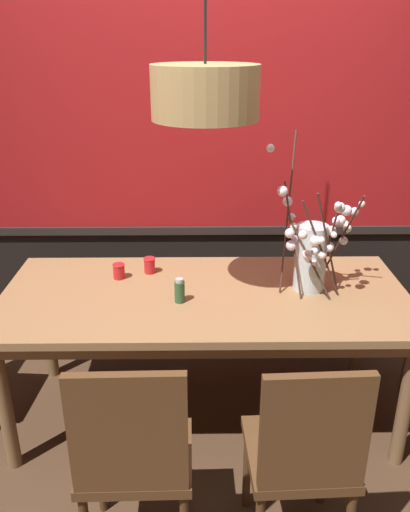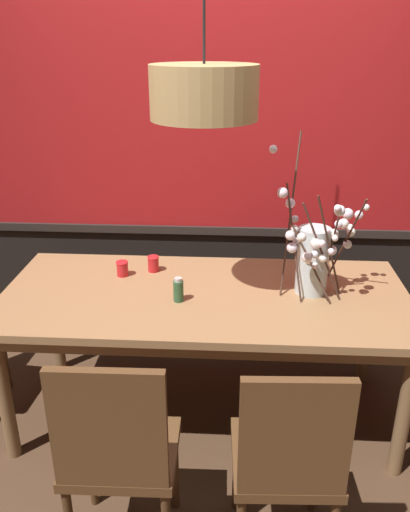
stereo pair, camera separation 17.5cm
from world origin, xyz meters
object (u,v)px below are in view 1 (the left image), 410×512
at_px(dining_table, 205,306).
at_px(chair_far_side_left, 154,267).
at_px(candle_holder_nearer_edge, 119,271).
at_px(pendant_lamp, 205,92).
at_px(condiment_bottle, 180,291).
at_px(vase_with_blossoms, 312,254).
at_px(chair_far_side_right, 244,264).
at_px(chair_near_side_right, 304,452).
at_px(candle_holder_nearer_center, 150,265).
at_px(chair_near_side_left, 134,454).

bearing_deg(dining_table, chair_far_side_left, 110.66).
xyz_separation_m(candle_holder_nearer_edge, pendant_lamp, (0.47, -0.25, 0.96)).
relative_size(dining_table, condiment_bottle, 16.56).
distance_m(vase_with_blossoms, candle_holder_nearer_edge, 1.04).
bearing_deg(chair_far_side_left, candle_holder_nearer_edge, -99.63).
relative_size(chair_far_side_left, condiment_bottle, 7.13).
xyz_separation_m(dining_table, chair_far_side_right, (0.28, 0.90, -0.16)).
relative_size(dining_table, vase_with_blossoms, 2.66).
relative_size(dining_table, chair_near_side_right, 2.17).
relative_size(chair_far_side_left, pendant_lamp, 0.68).
height_order(chair_near_side_right, candle_holder_nearer_edge, chair_near_side_right).
bearing_deg(pendant_lamp, candle_holder_nearer_edge, 151.80).
height_order(vase_with_blossoms, condiment_bottle, vase_with_blossoms).
relative_size(chair_far_side_right, condiment_bottle, 7.45).
relative_size(chair_far_side_right, candle_holder_nearer_center, 10.55).
relative_size(vase_with_blossoms, condiment_bottle, 6.22).
height_order(candle_holder_nearer_center, condiment_bottle, condiment_bottle).
bearing_deg(chair_far_side_left, pendant_lamp, -70.72).
xyz_separation_m(vase_with_blossoms, candle_holder_nearer_edge, (-1.02, 0.14, -0.15)).
bearing_deg(condiment_bottle, chair_far_side_left, 102.18).
height_order(dining_table, chair_far_side_left, chair_far_side_left).
relative_size(dining_table, chair_far_side_left, 2.32).
distance_m(chair_far_side_left, chair_near_side_left, 1.82).
bearing_deg(chair_near_side_left, vase_with_blossoms, 48.62).
xyz_separation_m(chair_near_side_right, condiment_bottle, (-0.49, 0.79, 0.29)).
xyz_separation_m(chair_near_side_left, pendant_lamp, (0.28, 0.83, 1.23)).
height_order(dining_table, condiment_bottle, condiment_bottle).
relative_size(chair_near_side_right, candle_holder_nearer_edge, 11.53).
relative_size(chair_far_side_right, pendant_lamp, 0.72).
bearing_deg(chair_near_side_left, pendant_lamp, 71.60).
distance_m(chair_near_side_right, pendant_lamp, 1.53).
bearing_deg(pendant_lamp, dining_table, 88.02).
bearing_deg(vase_with_blossoms, chair_far_side_right, 107.06).
distance_m(chair_far_side_left, pendant_lamp, 1.64).
relative_size(candle_holder_nearer_center, condiment_bottle, 0.71).
xyz_separation_m(chair_far_side_left, pendant_lamp, (0.34, -0.98, 1.27)).
xyz_separation_m(chair_far_side_left, candle_holder_nearer_center, (0.04, -0.66, 0.31)).
relative_size(chair_near_side_left, condiment_bottle, 7.71).
distance_m(dining_table, vase_with_blossoms, 0.62).
xyz_separation_m(dining_table, candle_holder_nearer_center, (-0.31, 0.26, 0.13)).
xyz_separation_m(dining_table, candle_holder_nearer_edge, (-0.47, 0.19, 0.12)).
height_order(candle_holder_nearer_center, pendant_lamp, pendant_lamp).
distance_m(chair_far_side_left, chair_near_side_right, 1.94).
bearing_deg(pendant_lamp, condiment_bottle, -167.00).
bearing_deg(candle_holder_nearer_center, condiment_bottle, -62.76).
xyz_separation_m(chair_near_side_right, candle_holder_nearer_edge, (-0.84, 1.07, 0.27)).
bearing_deg(chair_near_side_left, condiment_bottle, 79.31).
bearing_deg(chair_near_side_right, pendant_lamp, 114.12).
bearing_deg(chair_far_side_right, pendant_lamp, -106.43).
bearing_deg(chair_far_side_left, dining_table, -69.34).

